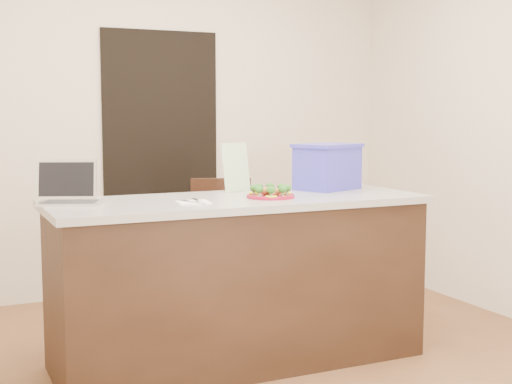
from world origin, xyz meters
name	(u,v)px	position (x,y,z in m)	size (l,w,h in m)	color
ground	(257,376)	(0.00, 0.00, 0.00)	(4.00, 4.00, 0.00)	brown
room_shell	(257,65)	(0.00, 0.00, 1.62)	(4.00, 4.00, 4.00)	white
doorway	(162,162)	(0.10, 1.98, 1.00)	(0.90, 0.02, 2.00)	black
island	(238,280)	(0.00, 0.25, 0.46)	(2.06, 0.76, 0.92)	black
plate	(271,196)	(0.16, 0.18, 0.93)	(0.26, 0.26, 0.02)	maroon
meatballs	(271,191)	(0.16, 0.18, 0.96)	(0.11, 0.11, 0.04)	olive
broccoli	(271,188)	(0.16, 0.18, 0.97)	(0.21, 0.21, 0.04)	#1A4C14
pepper_rings	(271,194)	(0.16, 0.18, 0.94)	(0.23, 0.24, 0.01)	yellow
napkin	(193,202)	(-0.30, 0.14, 0.92)	(0.16, 0.16, 0.01)	silver
fork	(189,201)	(-0.32, 0.15, 0.93)	(0.06, 0.15, 0.00)	#A9A9AE
knife	(200,201)	(-0.27, 0.12, 0.93)	(0.03, 0.20, 0.01)	white
yogurt_bottle	(272,194)	(0.15, 0.13, 0.95)	(0.03, 0.03, 0.06)	beige
laptop	(68,191)	(-0.88, 0.41, 0.98)	(0.37, 0.35, 0.22)	#B8B8BD
leaflet	(236,167)	(0.11, 0.54, 1.06)	(0.20, 0.00, 0.29)	white
blue_box	(327,166)	(0.66, 0.42, 1.06)	(0.46, 0.40, 0.28)	#3532B4
chair	(227,238)	(0.29, 1.13, 0.53)	(0.52, 0.53, 0.93)	#361B10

